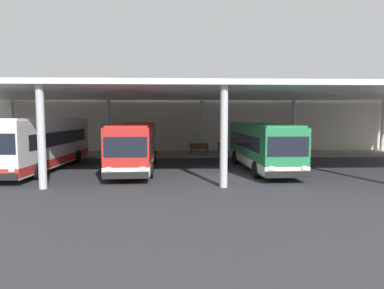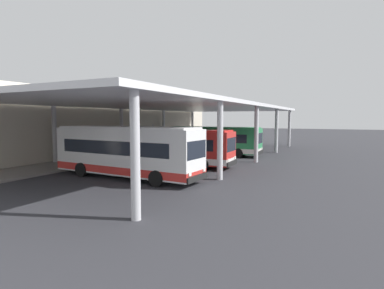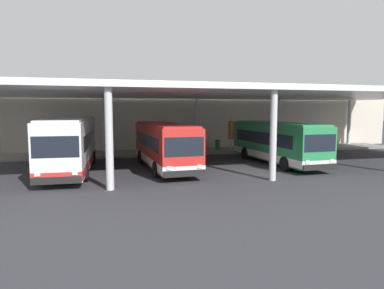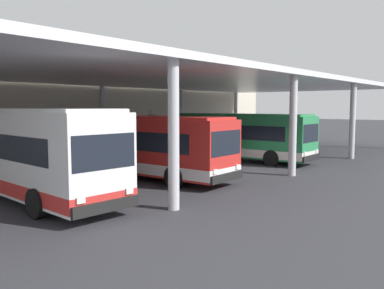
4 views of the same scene
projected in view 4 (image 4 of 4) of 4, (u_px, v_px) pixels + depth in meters
The scene contains 10 objects.
ground_plane at pixel (251, 171), 22.94m from camera, with size 200.00×200.00×0.00m, color #333338.
platform_kerb at pixel (118, 154), 30.45m from camera, with size 42.00×4.50×0.18m, color gray.
station_building_facade at pixel (91, 108), 32.21m from camera, with size 48.00×1.60×7.09m, color beige.
canopy_shelter at pixel (179, 81), 25.97m from camera, with size 40.00×17.00×5.55m.
bus_nearest_bay at pixel (23, 151), 16.19m from camera, with size 3.10×11.44×3.57m.
bus_second_bay at pixel (142, 145), 20.83m from camera, with size 2.99×10.62×3.17m.
bus_middle_bay at pixel (237, 136), 27.45m from camera, with size 2.94×10.60×3.17m.
bench_waiting at pixel (113, 147), 30.14m from camera, with size 1.80×0.45×0.92m.
trash_bin at pixel (134, 145), 31.65m from camera, with size 0.52×0.52×0.98m.
banner_sign at pixel (151, 128), 31.87m from camera, with size 0.70×0.12×3.20m.
Camera 4 is at (-19.57, -12.00, 3.63)m, focal length 37.66 mm.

